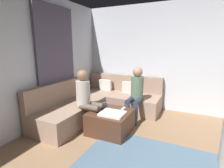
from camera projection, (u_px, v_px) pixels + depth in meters
wall_back at (198, 59)px, 4.07m from camera, size 6.00×0.12×2.70m
curtain_panel at (57, 64)px, 3.84m from camera, size 0.06×1.10×2.50m
sectional_couch at (100, 103)px, 4.24m from camera, size 2.10×2.55×0.87m
ottoman at (110, 122)px, 3.35m from camera, size 0.76×0.76×0.42m
folded_blanket at (112, 113)px, 3.15m from camera, size 0.44×0.36×0.04m
coffee_mug at (105, 105)px, 3.55m from camera, size 0.08×0.08×0.10m
game_remote at (123, 109)px, 3.42m from camera, size 0.05×0.15×0.02m
person_on_couch_back at (136, 92)px, 3.83m from camera, size 0.30×0.60×1.20m
person_on_couch_side at (87, 97)px, 3.43m from camera, size 0.60×0.30×1.20m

